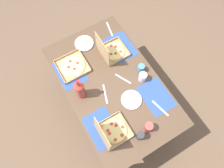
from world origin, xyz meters
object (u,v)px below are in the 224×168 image
(soda_bottle, at_px, (80,90))
(cup_spare, at_px, (141,68))
(cup_clear_right, at_px, (148,127))
(pizza_box_corner_left, at_px, (112,131))
(pizza_box_edge_far, at_px, (72,66))
(cup_clear_left, at_px, (143,77))
(cup_dark, at_px, (140,136))
(pizza_box_corner_right, at_px, (111,51))
(plate_near_right, at_px, (131,100))
(plate_far_left, at_px, (84,43))

(soda_bottle, xyz_separation_m, cup_spare, (-0.07, -0.66, -0.09))
(cup_clear_right, bearing_deg, cup_spare, -27.62)
(pizza_box_corner_left, bearing_deg, pizza_box_edge_far, 0.54)
(cup_spare, height_order, cup_clear_left, cup_clear_left)
(soda_bottle, relative_size, cup_dark, 2.97)
(pizza_box_corner_right, distance_m, soda_bottle, 0.57)
(plate_near_right, bearing_deg, pizza_box_corner_right, -10.60)
(plate_near_right, relative_size, cup_dark, 1.89)
(cup_clear_right, bearing_deg, soda_bottle, 31.31)
(cup_clear_right, bearing_deg, plate_near_right, -3.78)
(cup_spare, relative_size, cup_clear_right, 0.81)
(cup_dark, xyz_separation_m, cup_clear_left, (0.48, -0.35, -0.00))
(cup_clear_left, bearing_deg, plate_far_left, 24.25)
(cup_spare, bearing_deg, pizza_box_edge_far, 56.36)
(cup_spare, xyz_separation_m, cup_dark, (-0.57, 0.39, 0.01))
(plate_near_right, relative_size, soda_bottle, 0.64)
(plate_far_left, bearing_deg, pizza_box_corner_left, 166.73)
(plate_near_right, distance_m, cup_dark, 0.37)
(pizza_box_corner_right, distance_m, pizza_box_corner_left, 0.86)
(plate_far_left, distance_m, soda_bottle, 0.62)
(plate_far_left, distance_m, cup_dark, 1.17)
(pizza_box_corner_right, height_order, plate_near_right, pizza_box_corner_right)
(plate_far_left, height_order, cup_dark, cup_dark)
(plate_near_right, distance_m, cup_clear_right, 0.32)
(plate_near_right, xyz_separation_m, cup_dark, (-0.34, 0.13, 0.05))
(pizza_box_edge_far, distance_m, cup_clear_left, 0.75)
(plate_near_right, distance_m, cup_clear_left, 0.26)
(plate_far_left, xyz_separation_m, cup_spare, (-0.60, -0.36, 0.03))
(plate_near_right, xyz_separation_m, plate_far_left, (0.83, 0.09, 0.00))
(soda_bottle, relative_size, cup_spare, 3.64)
(cup_clear_left, bearing_deg, pizza_box_corner_left, 119.64)
(plate_far_left, xyz_separation_m, cup_clear_left, (-0.69, -0.31, 0.04))
(plate_near_right, xyz_separation_m, cup_clear_right, (-0.31, 0.02, 0.05))
(cup_clear_right, bearing_deg, cup_clear_left, -28.15)
(pizza_box_edge_far, distance_m, plate_far_left, 0.31)
(cup_spare, xyz_separation_m, cup_clear_left, (-0.10, 0.04, 0.01))
(plate_far_left, bearing_deg, pizza_box_corner_right, -142.92)
(cup_dark, bearing_deg, cup_spare, -34.47)
(soda_bottle, bearing_deg, cup_dark, -157.49)
(cup_spare, relative_size, cup_dark, 0.82)
(cup_dark, height_order, cup_clear_left, cup_dark)
(plate_far_left, relative_size, soda_bottle, 0.65)
(plate_near_right, xyz_separation_m, cup_spare, (0.23, -0.26, 0.04))
(cup_clear_left, bearing_deg, cup_spare, -25.03)
(soda_bottle, xyz_separation_m, cup_dark, (-0.64, -0.27, -0.08))
(pizza_box_corner_right, relative_size, pizza_box_corner_left, 1.00)
(pizza_box_corner_left, relative_size, plate_far_left, 1.47)
(pizza_box_corner_left, height_order, cup_spare, pizza_box_corner_left)
(pizza_box_edge_far, bearing_deg, cup_clear_left, -131.75)
(plate_far_left, relative_size, cup_spare, 2.35)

